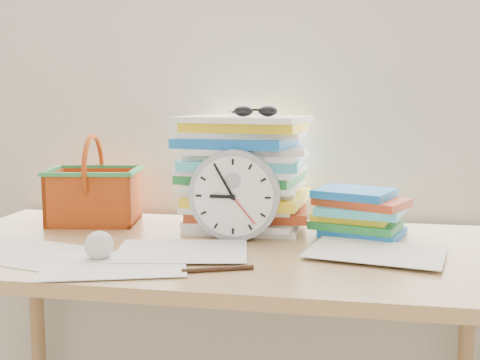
% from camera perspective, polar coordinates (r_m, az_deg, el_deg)
% --- Properties ---
extents(curtain, '(2.40, 0.01, 2.50)m').
position_cam_1_polar(curtain, '(1.81, 0.23, 14.01)').
color(curtain, silver).
rests_on(curtain, room_shell).
extents(desk, '(1.40, 0.70, 0.75)m').
position_cam_1_polar(desk, '(1.49, -2.38, -9.01)').
color(desk, '#A47D4D').
rests_on(desk, ground).
extents(paper_stack, '(0.36, 0.30, 0.31)m').
position_cam_1_polar(paper_stack, '(1.64, 0.29, 0.73)').
color(paper_stack, white).
rests_on(paper_stack, desk).
extents(clock, '(0.23, 0.05, 0.23)m').
position_cam_1_polar(clock, '(1.50, -0.49, -1.43)').
color(clock, '#9C9EA8').
rests_on(clock, desk).
extents(sunglasses, '(0.16, 0.14, 0.03)m').
position_cam_1_polar(sunglasses, '(1.58, 1.49, 6.57)').
color(sunglasses, black).
rests_on(sunglasses, paper_stack).
extents(book_stack, '(0.29, 0.26, 0.12)m').
position_cam_1_polar(book_stack, '(1.58, 11.17, -3.08)').
color(book_stack, white).
rests_on(book_stack, desk).
extents(basket, '(0.28, 0.23, 0.25)m').
position_cam_1_polar(basket, '(1.76, -13.69, 0.02)').
color(basket, '#C44B13').
rests_on(basket, desk).
extents(crumpled_ball, '(0.07, 0.07, 0.07)m').
position_cam_1_polar(crumpled_ball, '(1.37, -13.23, -6.04)').
color(crumpled_ball, silver).
rests_on(crumpled_ball, desk).
extents(pen, '(0.14, 0.07, 0.01)m').
position_cam_1_polar(pen, '(1.25, -2.11, -8.44)').
color(pen, black).
rests_on(pen, desk).
extents(scattered_papers, '(1.26, 0.42, 0.02)m').
position_cam_1_polar(scattered_papers, '(1.47, -2.40, -5.99)').
color(scattered_papers, white).
rests_on(scattered_papers, desk).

